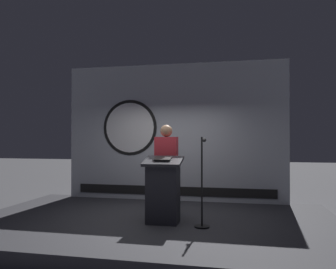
% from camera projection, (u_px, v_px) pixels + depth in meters
% --- Properties ---
extents(ground_plane, '(40.00, 40.00, 0.00)m').
position_uv_depth(ground_plane, '(153.00, 236.00, 5.84)').
color(ground_plane, '#4C4C51').
extents(stage_platform, '(6.40, 4.00, 0.30)m').
position_uv_depth(stage_platform, '(153.00, 228.00, 5.84)').
color(stage_platform, '#333338').
rests_on(stage_platform, ground).
extents(banner_display, '(5.06, 0.12, 3.13)m').
position_uv_depth(banner_display, '(172.00, 132.00, 7.68)').
color(banner_display, '#B2B7C1').
rests_on(banner_display, stage_platform).
extents(podium, '(0.64, 0.50, 1.11)m').
position_uv_depth(podium, '(163.00, 190.00, 5.59)').
color(podium, '#26262B').
rests_on(podium, stage_platform).
extents(speaker_person, '(0.40, 0.26, 1.66)m').
position_uv_depth(speaker_person, '(166.00, 169.00, 6.07)').
color(speaker_person, black).
rests_on(speaker_person, stage_platform).
extents(microphone_stand, '(0.24, 0.55, 1.44)m').
position_uv_depth(microphone_stand, '(202.00, 195.00, 5.36)').
color(microphone_stand, black).
rests_on(microphone_stand, stage_platform).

